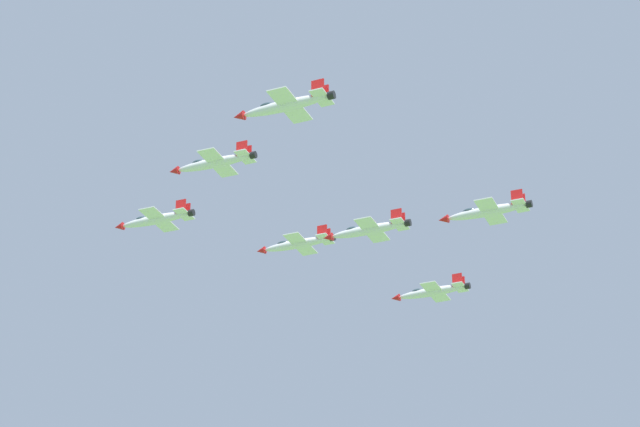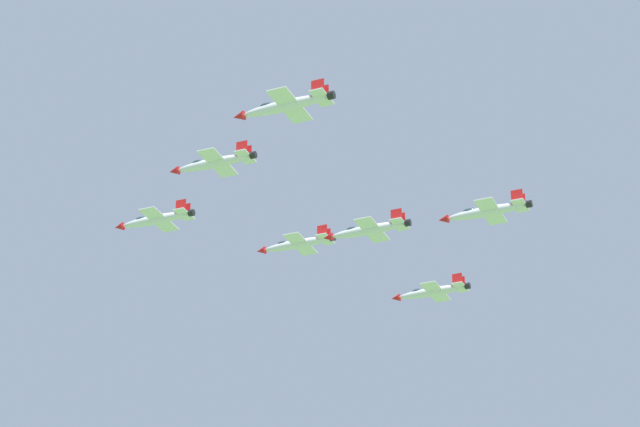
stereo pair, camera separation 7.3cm
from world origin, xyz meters
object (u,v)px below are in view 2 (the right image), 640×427
(jet_slot_rear, at_px, (368,230))
(jet_trailing, at_px, (487,211))
(jet_right_wingman, at_px, (297,244))
(jet_left_outer, at_px, (285,105))
(jet_left_wingman, at_px, (214,163))
(jet_lead, at_px, (156,219))
(jet_right_outer, at_px, (432,292))

(jet_slot_rear, bearing_deg, jet_trailing, -179.64)
(jet_right_wingman, height_order, jet_left_outer, jet_right_wingman)
(jet_trailing, bearing_deg, jet_right_wingman, -22.87)
(jet_left_outer, xyz_separation_m, jet_slot_rear, (21.28, 24.29, -4.06))
(jet_left_outer, bearing_deg, jet_left_wingman, -39.49)
(jet_left_wingman, bearing_deg, jet_trailing, -157.45)
(jet_lead, bearing_deg, jet_right_outer, -139.74)
(jet_left_wingman, height_order, jet_trailing, jet_left_wingman)
(jet_lead, relative_size, jet_right_outer, 1.04)
(jet_right_outer, distance_m, jet_slot_rear, 32.42)
(jet_left_wingman, relative_size, jet_trailing, 1.01)
(jet_slot_rear, bearing_deg, jet_left_wingman, 40.73)
(jet_left_outer, height_order, jet_trailing, jet_left_outer)
(jet_left_wingman, bearing_deg, jet_lead, -40.84)
(jet_trailing, bearing_deg, jet_lead, 0.15)
(jet_lead, xyz_separation_m, jet_trailing, (42.87, -37.56, -9.65))
(jet_trailing, bearing_deg, jet_slot_rear, 0.15)
(jet_left_outer, bearing_deg, jet_right_outer, -89.12)
(jet_right_wingman, xyz_separation_m, jet_left_outer, (-17.63, -48.96, -4.29))
(jet_left_outer, relative_size, jet_right_outer, 1.04)
(jet_left_outer, relative_size, jet_trailing, 1.03)
(jet_slot_rear, distance_m, jet_trailing, 19.01)
(jet_right_outer, bearing_deg, jet_right_wingman, 41.41)
(jet_right_wingman, distance_m, jet_trailing, 42.23)
(jet_lead, relative_size, jet_left_wingman, 1.02)
(jet_left_wingman, bearing_deg, jet_right_outer, -111.89)
(jet_left_outer, xyz_separation_m, jet_right_outer, (42.57, 48.59, -1.31))
(jet_slot_rear, bearing_deg, jet_left_outer, 90.36)
(jet_lead, distance_m, jet_trailing, 57.81)
(jet_right_wingman, bearing_deg, jet_left_wingman, 90.20)
(jet_right_wingman, relative_size, jet_left_outer, 0.98)
(jet_right_wingman, relative_size, jet_slot_rear, 1.01)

